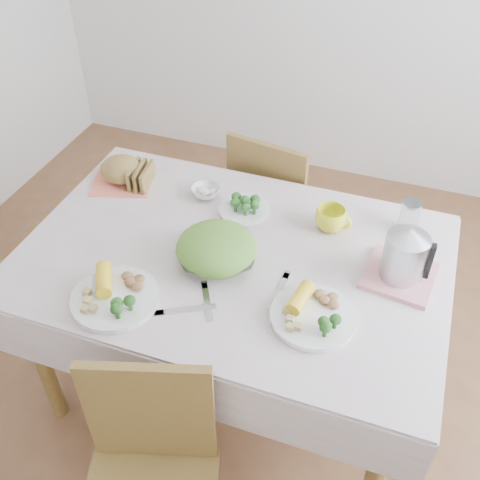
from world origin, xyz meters
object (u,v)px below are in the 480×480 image
(chair_far, at_px, (281,201))
(salad_bowl, at_px, (217,255))
(electric_kettle, at_px, (406,251))
(dinner_plate_left, at_px, (115,299))
(yellow_mug, at_px, (331,219))
(dining_table, at_px, (234,326))
(dinner_plate_right, at_px, (313,317))

(chair_far, xyz_separation_m, salad_bowl, (-0.01, -0.80, 0.33))
(chair_far, height_order, electric_kettle, electric_kettle)
(dinner_plate_left, bearing_deg, electric_kettle, 26.29)
(dinner_plate_left, distance_m, yellow_mug, 0.83)
(dining_table, distance_m, dinner_plate_left, 0.59)
(dinner_plate_right, height_order, yellow_mug, yellow_mug)
(chair_far, relative_size, electric_kettle, 4.37)
(dinner_plate_left, height_order, dinner_plate_right, same)
(yellow_mug, bearing_deg, dinner_plate_right, -83.72)
(dining_table, relative_size, salad_bowl, 5.30)
(electric_kettle, bearing_deg, dinner_plate_right, -134.99)
(chair_far, height_order, yellow_mug, chair_far)
(dining_table, bearing_deg, yellow_mug, 41.48)
(dining_table, relative_size, dinner_plate_right, 5.10)
(yellow_mug, height_order, electric_kettle, electric_kettle)
(salad_bowl, relative_size, dinner_plate_left, 0.92)
(dining_table, relative_size, yellow_mug, 12.07)
(salad_bowl, height_order, electric_kettle, electric_kettle)
(chair_far, relative_size, salad_bowl, 3.33)
(dining_table, xyz_separation_m, dinner_plate_right, (0.34, -0.20, 0.40))
(dinner_plate_right, bearing_deg, chair_far, 111.39)
(chair_far, bearing_deg, salad_bowl, 98.57)
(dining_table, height_order, salad_bowl, salad_bowl)
(dining_table, height_order, electric_kettle, electric_kettle)
(dinner_plate_left, bearing_deg, salad_bowl, 49.78)
(electric_kettle, bearing_deg, dining_table, -177.35)
(chair_far, height_order, dinner_plate_right, chair_far)
(dinner_plate_left, relative_size, electric_kettle, 1.44)
(salad_bowl, xyz_separation_m, electric_kettle, (0.61, 0.14, 0.09))
(dinner_plate_left, bearing_deg, dinner_plate_right, 12.83)
(chair_far, relative_size, dinner_plate_left, 3.04)
(dining_table, xyz_separation_m, dinner_plate_left, (-0.28, -0.34, 0.40))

